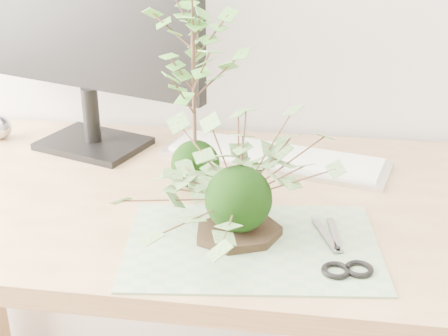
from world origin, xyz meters
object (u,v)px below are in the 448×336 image
(ivy_kokedama, at_px, (239,170))
(keyboard, at_px, (275,157))
(desk, at_px, (228,234))
(maple_kokedama, at_px, (193,47))
(monitor, at_px, (84,19))

(ivy_kokedama, distance_m, keyboard, 0.36)
(desk, distance_m, maple_kokedama, 0.38)
(ivy_kokedama, xyz_separation_m, keyboard, (0.04, 0.34, -0.12))
(desk, relative_size, maple_kokedama, 3.95)
(keyboard, bearing_deg, maple_kokedama, -120.14)
(desk, bearing_deg, maple_kokedama, 156.73)
(desk, bearing_deg, ivy_kokedama, -75.60)
(desk, bearing_deg, monitor, 148.67)
(desk, xyz_separation_m, monitor, (-0.34, 0.21, 0.38))
(maple_kokedama, bearing_deg, desk, -23.27)
(desk, xyz_separation_m, ivy_kokedama, (0.04, -0.16, 0.22))
(ivy_kokedama, height_order, keyboard, ivy_kokedama)
(maple_kokedama, relative_size, monitor, 0.73)
(desk, height_order, maple_kokedama, maple_kokedama)
(maple_kokedama, distance_m, monitor, 0.33)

